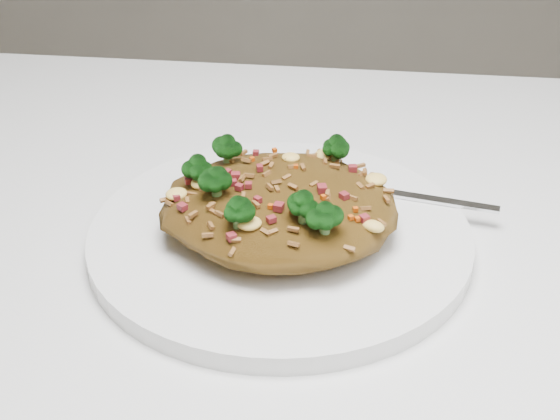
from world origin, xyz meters
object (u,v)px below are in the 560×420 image
at_px(dining_table, 319,386).
at_px(fork, 402,195).
at_px(plate, 280,236).
at_px(fried_rice, 279,197).

relative_size(dining_table, fork, 7.41).
distance_m(plate, fork, 0.10).
relative_size(plate, fork, 1.70).
height_order(dining_table, plate, plate).
distance_m(fried_rice, fork, 0.11).
bearing_deg(fried_rice, dining_table, -53.32).
height_order(dining_table, fork, fork).
distance_m(plate, fried_rice, 0.03).
bearing_deg(fork, fried_rice, -137.23).
bearing_deg(fried_rice, fork, 32.00).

